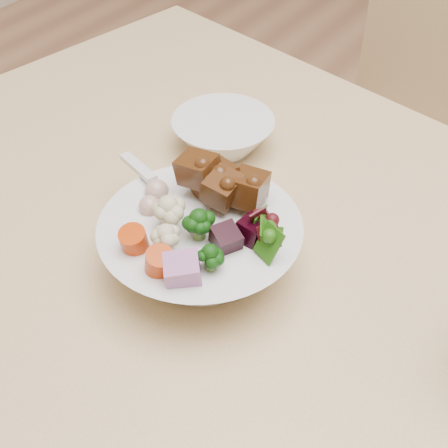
{
  "coord_description": "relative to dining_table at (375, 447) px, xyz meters",
  "views": [
    {
      "loc": [
        -0.08,
        -0.53,
        1.21
      ],
      "look_at": [
        -0.34,
        -0.14,
        0.78
      ],
      "focal_mm": 50.0,
      "sensor_mm": 36.0,
      "label": 1
    }
  ],
  "objects": [
    {
      "name": "food_bowl",
      "position": [
        -0.23,
        0.05,
        0.11
      ],
      "size": [
        0.21,
        0.21,
        0.11
      ],
      "color": "white",
      "rests_on": "dining_table"
    },
    {
      "name": "chair_far",
      "position": [
        -0.14,
        0.68,
        -0.11
      ],
      "size": [
        0.46,
        0.46,
        0.95
      ],
      "rotation": [
        0.0,
        0.0,
        0.06
      ],
      "color": "tan",
      "rests_on": "ground"
    },
    {
      "name": "side_bowl",
      "position": [
        -0.34,
        0.24,
        0.1
      ],
      "size": [
        0.13,
        0.13,
        0.04
      ],
      "primitive_type": null,
      "color": "white",
      "rests_on": "dining_table"
    },
    {
      "name": "dining_table",
      "position": [
        0.0,
        0.0,
        0.0
      ],
      "size": [
        1.67,
        1.14,
        0.72
      ],
      "rotation": [
        0.0,
        0.0,
        -0.19
      ],
      "color": "#D7B77E",
      "rests_on": "ground"
    },
    {
      "name": "soup_spoon",
      "position": [
        -0.31,
        0.07,
        0.13
      ],
      "size": [
        0.1,
        0.06,
        0.02
      ],
      "rotation": [
        0.0,
        0.0,
        -0.4
      ],
      "color": "white",
      "rests_on": "food_bowl"
    }
  ]
}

